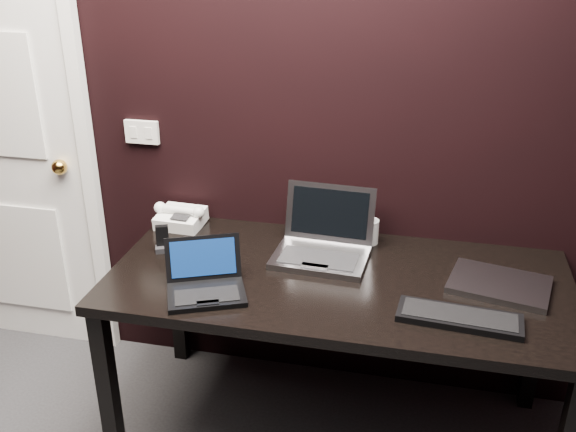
% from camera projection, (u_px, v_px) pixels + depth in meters
% --- Properties ---
extents(wall_back, '(4.00, 0.00, 4.00)m').
position_uv_depth(wall_back, '(283.00, 98.00, 2.56)').
color(wall_back, black).
rests_on(wall_back, ground).
extents(wall_switch, '(0.15, 0.02, 0.10)m').
position_uv_depth(wall_switch, '(142.00, 132.00, 2.75)').
color(wall_switch, silver).
rests_on(wall_switch, wall_back).
extents(desk, '(1.70, 0.80, 0.74)m').
position_uv_depth(desk, '(338.00, 295.00, 2.41)').
color(desk, black).
rests_on(desk, ground).
extents(netbook, '(0.34, 0.33, 0.17)m').
position_uv_depth(netbook, '(206.00, 284.00, 2.26)').
color(netbook, black).
rests_on(netbook, desk).
extents(silver_laptop, '(0.38, 0.34, 0.25)m').
position_uv_depth(silver_laptop, '(323.00, 245.00, 2.51)').
color(silver_laptop, gray).
rests_on(silver_laptop, desk).
extents(ext_keyboard, '(0.41, 0.17, 0.03)m').
position_uv_depth(ext_keyboard, '(459.00, 318.00, 2.11)').
color(ext_keyboard, black).
rests_on(ext_keyboard, desk).
extents(closed_laptop, '(0.39, 0.32, 0.02)m').
position_uv_depth(closed_laptop, '(499.00, 285.00, 2.30)').
color(closed_laptop, gray).
rests_on(closed_laptop, desk).
extents(desk_phone, '(0.23, 0.18, 0.11)m').
position_uv_depth(desk_phone, '(181.00, 217.00, 2.76)').
color(desk_phone, white).
rests_on(desk_phone, desk).
extents(mobile_phone, '(0.07, 0.07, 0.11)m').
position_uv_depth(mobile_phone, '(163.00, 241.00, 2.55)').
color(mobile_phone, black).
rests_on(mobile_phone, desk).
extents(pen_cup, '(0.09, 0.09, 0.24)m').
position_uv_depth(pen_cup, '(369.00, 230.00, 2.61)').
color(pen_cup, white).
rests_on(pen_cup, desk).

